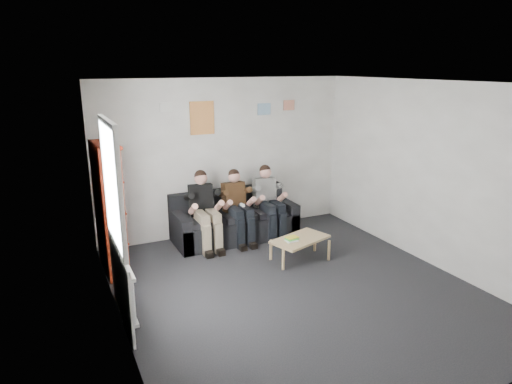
# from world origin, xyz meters

# --- Properties ---
(room_shell) EXTENTS (5.00, 5.00, 5.00)m
(room_shell) POSITION_xyz_m (0.00, 0.00, 1.35)
(room_shell) COLOR black
(room_shell) RESTS_ON ground
(sofa) EXTENTS (2.09, 0.86, 0.81)m
(sofa) POSITION_xyz_m (-0.01, 2.10, 0.29)
(sofa) COLOR black
(sofa) RESTS_ON ground
(bookshelf) EXTENTS (0.28, 0.85, 1.88)m
(bookshelf) POSITION_xyz_m (-2.08, 1.64, 0.94)
(bookshelf) COLOR maroon
(bookshelf) RESTS_ON ground
(coffee_table) EXTENTS (0.89, 0.49, 0.35)m
(coffee_table) POSITION_xyz_m (0.54, 0.80, 0.31)
(coffee_table) COLOR tan
(coffee_table) RESTS_ON ground
(game_cases) EXTENTS (0.22, 0.19, 0.04)m
(game_cases) POSITION_xyz_m (0.38, 0.78, 0.38)
(game_cases) COLOR silver
(game_cases) RESTS_ON coffee_table
(person_left) EXTENTS (0.39, 0.83, 1.27)m
(person_left) POSITION_xyz_m (-0.60, 1.91, 0.63)
(person_left) COLOR black
(person_left) RESTS_ON sofa
(person_middle) EXTENTS (0.37, 0.78, 1.23)m
(person_middle) POSITION_xyz_m (-0.01, 1.91, 0.62)
(person_middle) COLOR #4A3018
(person_middle) RESTS_ON sofa
(person_right) EXTENTS (0.37, 0.80, 1.24)m
(person_right) POSITION_xyz_m (0.57, 1.91, 0.62)
(person_right) COLOR silver
(person_right) RESTS_ON sofa
(radiator) EXTENTS (0.10, 0.64, 0.60)m
(radiator) POSITION_xyz_m (-2.15, 0.20, 0.35)
(radiator) COLOR white
(radiator) RESTS_ON ground
(window) EXTENTS (0.05, 1.30, 2.36)m
(window) POSITION_xyz_m (-2.22, 0.20, 1.03)
(window) COLOR white
(window) RESTS_ON room_shell
(poster_large) EXTENTS (0.42, 0.01, 0.55)m
(poster_large) POSITION_xyz_m (-0.40, 2.49, 2.05)
(poster_large) COLOR #DDD34E
(poster_large) RESTS_ON room_shell
(poster_blue) EXTENTS (0.25, 0.01, 0.20)m
(poster_blue) POSITION_xyz_m (0.75, 2.49, 2.15)
(poster_blue) COLOR #3F97D9
(poster_blue) RESTS_ON room_shell
(poster_pink) EXTENTS (0.22, 0.01, 0.18)m
(poster_pink) POSITION_xyz_m (1.25, 2.49, 2.20)
(poster_pink) COLOR #B6388F
(poster_pink) RESTS_ON room_shell
(poster_sign) EXTENTS (0.20, 0.01, 0.14)m
(poster_sign) POSITION_xyz_m (-1.00, 2.49, 2.25)
(poster_sign) COLOR white
(poster_sign) RESTS_ON room_shell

